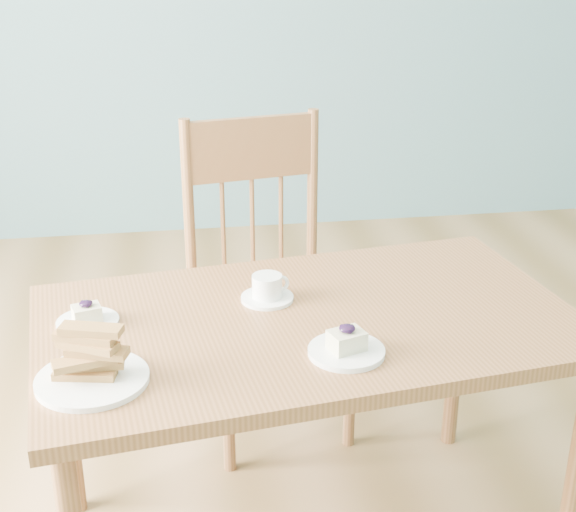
{
  "coord_description": "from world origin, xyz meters",
  "views": [
    {
      "loc": [
        -0.38,
        -1.58,
        1.53
      ],
      "look_at": [
        -0.12,
        0.13,
        0.81
      ],
      "focal_mm": 50.0,
      "sensor_mm": 36.0,
      "label": 1
    }
  ],
  "objects": [
    {
      "name": "dining_table",
      "position": [
        -0.08,
        0.08,
        0.61
      ],
      "size": [
        1.34,
        0.88,
        0.67
      ],
      "rotation": [
        0.0,
        0.0,
        0.13
      ],
      "color": "#905B36",
      "rests_on": "ground"
    },
    {
      "name": "biscotti_plate",
      "position": [
        -0.56,
        -0.14,
        0.71
      ],
      "size": [
        0.23,
        0.23,
        0.12
      ],
      "rotation": [
        0.0,
        0.0,
        -0.16
      ],
      "color": "white",
      "rests_on": "dining_table"
    },
    {
      "name": "coffee_cup",
      "position": [
        -0.16,
        0.19,
        0.7
      ],
      "size": [
        0.13,
        0.13,
        0.06
      ],
      "rotation": [
        0.0,
        0.0,
        0.24
      ],
      "color": "white",
      "rests_on": "dining_table"
    },
    {
      "name": "dining_chair",
      "position": [
        -0.1,
        0.68,
        0.51
      ],
      "size": [
        0.52,
        0.51,
        0.99
      ],
      "rotation": [
        0.0,
        0.0,
        0.18
      ],
      "color": "#905B36",
      "rests_on": "ground"
    },
    {
      "name": "room",
      "position": [
        0.0,
        0.0,
        1.35
      ],
      "size": [
        5.01,
        5.01,
        2.71
      ],
      "color": "#A67A4D",
      "rests_on": "ground"
    },
    {
      "name": "cheesecake_plate_far",
      "position": [
        -0.58,
        0.12,
        0.69
      ],
      "size": [
        0.14,
        0.14,
        0.06
      ],
      "rotation": [
        0.0,
        0.0,
        0.28
      ],
      "color": "white",
      "rests_on": "dining_table"
    },
    {
      "name": "cheesecake_plate_near",
      "position": [
        -0.02,
        -0.11,
        0.69
      ],
      "size": [
        0.17,
        0.17,
        0.07
      ],
      "rotation": [
        0.0,
        0.0,
        0.32
      ],
      "color": "white",
      "rests_on": "dining_table"
    }
  ]
}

